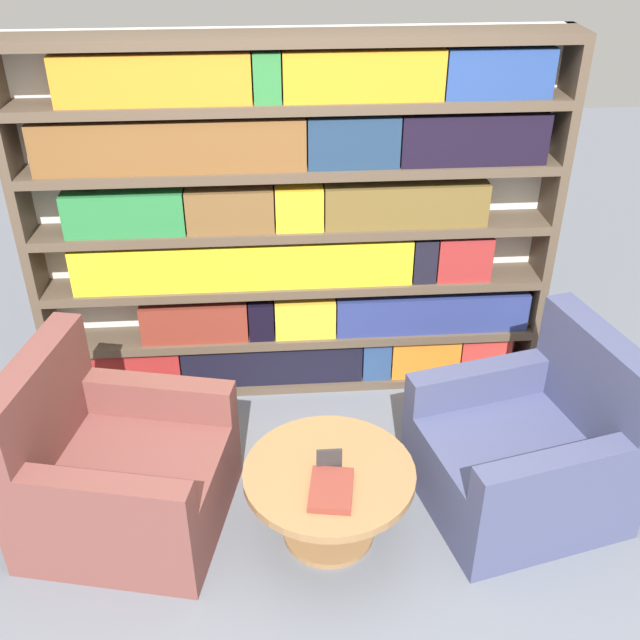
# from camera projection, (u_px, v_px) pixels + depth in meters

# --- Properties ---
(ground_plane) EXTENTS (14.00, 14.00, 0.00)m
(ground_plane) POSITION_uv_depth(u_px,v_px,m) (313.00, 578.00, 3.29)
(ground_plane) COLOR slate
(bookshelf) EXTENTS (2.83, 0.30, 2.01)m
(bookshelf) POSITION_uv_depth(u_px,v_px,m) (297.00, 227.00, 4.04)
(bookshelf) COLOR silver
(bookshelf) RESTS_ON ground_plane
(armchair_left) EXTENTS (1.02, 0.97, 0.89)m
(armchair_left) POSITION_uv_depth(u_px,v_px,m) (117.00, 473.00, 3.44)
(armchair_left) COLOR brown
(armchair_left) RESTS_ON ground_plane
(armchair_right) EXTENTS (1.02, 0.98, 0.89)m
(armchair_right) POSITION_uv_depth(u_px,v_px,m) (528.00, 452.00, 3.56)
(armchair_right) COLOR #42476B
(armchair_right) RESTS_ON ground_plane
(coffee_table) EXTENTS (0.77, 0.77, 0.39)m
(coffee_table) POSITION_uv_depth(u_px,v_px,m) (329.00, 489.00, 3.36)
(coffee_table) COLOR olive
(coffee_table) RESTS_ON ground_plane
(table_sign) EXTENTS (0.11, 0.06, 0.12)m
(table_sign) POSITION_uv_depth(u_px,v_px,m) (329.00, 462.00, 3.27)
(table_sign) COLOR black
(table_sign) RESTS_ON coffee_table
(stray_book) EXTENTS (0.22, 0.28, 0.03)m
(stray_book) POSITION_uv_depth(u_px,v_px,m) (331.00, 490.00, 3.18)
(stray_book) COLOR brown
(stray_book) RESTS_ON coffee_table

